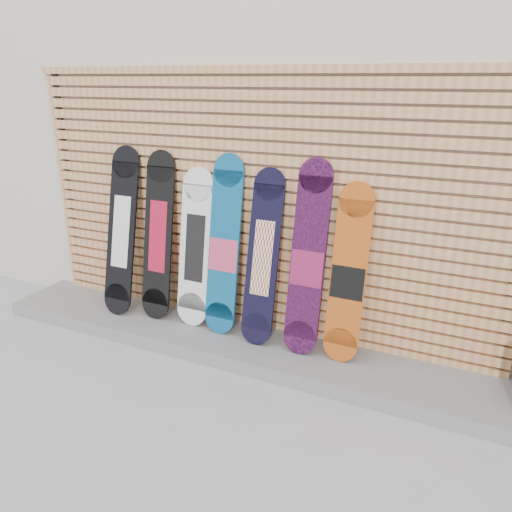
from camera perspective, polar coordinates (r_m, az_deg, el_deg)
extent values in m
plane|color=#9C9C9F|center=(3.82, -4.92, -15.67)|extent=(80.00, 80.00, 0.00)
cube|color=beige|center=(6.28, 15.48, 15.39)|extent=(12.00, 5.00, 3.60)
cube|color=slate|center=(4.35, -2.19, -9.85)|extent=(4.60, 0.70, 0.12)
cube|color=tan|center=(4.54, -0.53, -7.36)|extent=(4.20, 0.05, 0.08)
cube|color=tan|center=(4.49, -0.53, -6.26)|extent=(4.20, 0.05, 0.08)
cube|color=tan|center=(4.45, -0.53, -5.14)|extent=(4.20, 0.05, 0.07)
cube|color=tan|center=(4.41, -0.54, -4.00)|extent=(4.20, 0.05, 0.07)
cube|color=tan|center=(4.37, -0.54, -2.84)|extent=(4.20, 0.05, 0.07)
cube|color=tan|center=(4.34, -0.55, -1.65)|extent=(4.20, 0.05, 0.07)
cube|color=tan|center=(4.30, -0.55, -0.45)|extent=(4.20, 0.05, 0.07)
cube|color=tan|center=(4.27, -0.55, 0.77)|extent=(4.20, 0.05, 0.07)
cube|color=tan|center=(4.24, -0.56, 2.01)|extent=(4.20, 0.05, 0.07)
cube|color=tan|center=(4.21, -0.56, 3.26)|extent=(4.20, 0.05, 0.08)
cube|color=tan|center=(4.18, -0.57, 4.54)|extent=(4.20, 0.05, 0.08)
cube|color=tan|center=(4.16, -0.57, 5.83)|extent=(4.20, 0.05, 0.08)
cube|color=tan|center=(4.14, -0.58, 7.13)|extent=(4.20, 0.05, 0.08)
cube|color=tan|center=(4.12, -0.58, 8.45)|extent=(4.20, 0.05, 0.08)
cube|color=tan|center=(4.10, -0.59, 9.78)|extent=(4.20, 0.05, 0.08)
cube|color=tan|center=(4.08, -0.59, 11.12)|extent=(4.20, 0.05, 0.08)
cube|color=tan|center=(4.07, -0.60, 12.47)|extent=(4.20, 0.05, 0.08)
cube|color=tan|center=(4.06, -0.60, 13.83)|extent=(4.20, 0.05, 0.08)
cube|color=tan|center=(4.05, -0.61, 15.19)|extent=(4.20, 0.05, 0.08)
cube|color=tan|center=(4.04, -0.61, 16.56)|extent=(4.20, 0.05, 0.08)
cube|color=tan|center=(4.04, -0.62, 17.93)|extent=(4.20, 0.05, 0.08)
cube|color=tan|center=(4.04, -0.62, 19.31)|extent=(4.20, 0.05, 0.08)
cube|color=black|center=(5.37, -20.45, 6.82)|extent=(0.06, 0.04, 2.23)
cube|color=tan|center=(4.04, -0.63, 20.58)|extent=(4.26, 0.07, 0.06)
cube|color=black|center=(4.72, -15.11, 2.69)|extent=(0.29, 0.31, 1.23)
cylinder|color=black|center=(4.82, -15.55, -4.76)|extent=(0.29, 0.09, 0.29)
cylinder|color=black|center=(4.69, -14.65, 10.37)|extent=(0.29, 0.09, 0.29)
cube|color=silver|center=(4.72, -15.11, 2.69)|extent=(0.18, 0.17, 0.64)
cube|color=black|center=(4.52, -11.11, 2.19)|extent=(0.29, 0.24, 1.22)
cylinder|color=black|center=(4.66, -11.41, -5.34)|extent=(0.29, 0.07, 0.28)
cylinder|color=black|center=(4.47, -10.79, 10.03)|extent=(0.29, 0.07, 0.28)
cube|color=maroon|center=(4.52, -11.11, 2.19)|extent=(0.18, 0.14, 0.63)
cube|color=white|center=(4.35, -6.95, 0.89)|extent=(0.30, 0.21, 1.09)
cylinder|color=white|center=(4.48, -7.31, -6.03)|extent=(0.30, 0.07, 0.30)
cylinder|color=white|center=(4.29, -6.58, 8.12)|extent=(0.30, 0.07, 0.30)
cube|color=black|center=(4.35, -6.95, 0.89)|extent=(0.19, 0.13, 0.58)
cube|color=#0D5281|center=(4.18, -3.66, 1.14)|extent=(0.28, 0.24, 1.24)
cylinder|color=#0D5281|center=(4.33, -4.18, -7.05)|extent=(0.28, 0.07, 0.28)
cylinder|color=#0D5281|center=(4.12, -3.11, 9.76)|extent=(0.28, 0.07, 0.28)
cube|color=#DA4D70|center=(4.19, -3.73, 0.12)|extent=(0.26, 0.07, 0.28)
cube|color=black|center=(4.02, 0.79, -0.24)|extent=(0.27, 0.28, 1.16)
cylinder|color=black|center=(4.15, 0.01, -8.33)|extent=(0.27, 0.08, 0.27)
cylinder|color=black|center=(3.98, 1.59, 8.21)|extent=(0.27, 0.08, 0.27)
cube|color=white|center=(4.02, 0.79, -0.24)|extent=(0.17, 0.16, 0.60)
cube|color=black|center=(3.88, 5.95, -0.31)|extent=(0.27, 0.27, 1.26)
cylinder|color=black|center=(4.03, 5.04, -9.26)|extent=(0.27, 0.07, 0.27)
cylinder|color=black|center=(3.83, 6.90, 9.13)|extent=(0.27, 0.07, 0.27)
cube|color=#881B4B|center=(3.89, 5.83, -1.43)|extent=(0.26, 0.08, 0.28)
cube|color=#B74D13|center=(3.84, 10.53, -2.01)|extent=(0.27, 0.24, 1.11)
cylinder|color=#B74D13|center=(3.98, 9.61, -9.94)|extent=(0.27, 0.07, 0.27)
cylinder|color=#B74D13|center=(3.78, 11.48, 6.35)|extent=(0.27, 0.07, 0.27)
cube|color=black|center=(3.85, 10.41, -3.03)|extent=(0.26, 0.07, 0.25)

